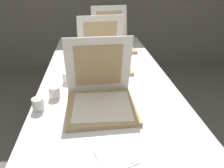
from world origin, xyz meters
name	(u,v)px	position (x,y,z in m)	size (l,w,h in m)	color
table	(107,87)	(0.00, 0.65, 0.71)	(0.88, 2.35, 0.76)	silver
pizza_box_front	(101,98)	(-0.06, 0.32, 0.81)	(0.38, 0.38, 0.37)	tan
pizza_box_middle	(104,60)	(0.00, 0.91, 0.81)	(0.41, 0.41, 0.38)	tan
pizza_box_back	(113,42)	(0.12, 1.41, 0.81)	(0.41, 0.46, 0.38)	tan
cup_white_near_left	(38,104)	(-0.39, 0.32, 0.79)	(0.06, 0.06, 0.07)	white
cup_white_mid	(67,77)	(-0.26, 0.66, 0.79)	(0.06, 0.06, 0.07)	white
cup_white_near_center	(55,92)	(-0.32, 0.45, 0.79)	(0.06, 0.06, 0.07)	white
napkin_pile	(115,157)	(-0.02, -0.08, 0.76)	(0.18, 0.16, 0.01)	white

